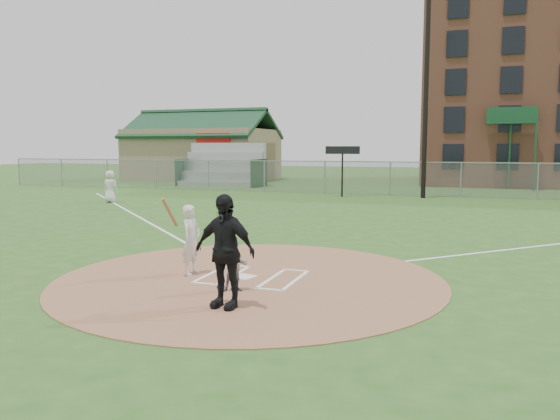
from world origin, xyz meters
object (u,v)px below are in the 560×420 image
(batter_at_plate, at_px, (191,239))
(catcher, at_px, (235,265))
(umpire, at_px, (225,251))
(home_plate, at_px, (244,277))
(ondeck_player, at_px, (110,187))

(batter_at_plate, bearing_deg, catcher, -34.36)
(catcher, height_order, umpire, umpire)
(home_plate, distance_m, batter_at_plate, 1.47)
(umpire, height_order, batter_at_plate, umpire)
(ondeck_player, bearing_deg, catcher, 129.10)
(umpire, height_order, ondeck_player, umpire)
(ondeck_player, height_order, batter_at_plate, batter_at_plate)
(batter_at_plate, bearing_deg, umpire, -49.32)
(home_plate, distance_m, ondeck_player, 18.40)
(catcher, distance_m, batter_at_plate, 1.87)
(batter_at_plate, bearing_deg, home_plate, 2.44)
(home_plate, bearing_deg, catcher, -75.67)
(home_plate, height_order, catcher, catcher)
(home_plate, bearing_deg, ondeck_player, 134.97)
(home_plate, xyz_separation_m, batter_at_plate, (-1.25, -0.05, 0.77))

